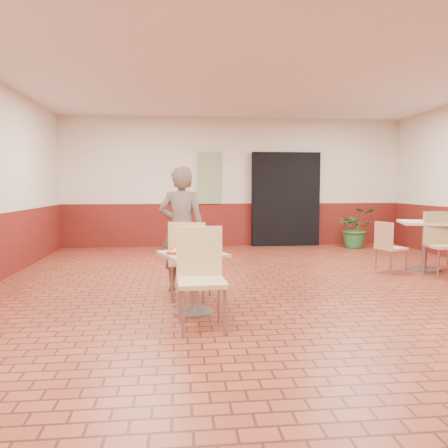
{
  "coord_description": "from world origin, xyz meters",
  "views": [
    {
      "loc": [
        -1.32,
        -5.23,
        1.42
      ],
      "look_at": [
        -0.77,
        0.06,
        0.95
      ],
      "focal_mm": 35.0,
      "sensor_mm": 36.0,
      "label": 1
    }
  ],
  "objects": [
    {
      "name": "room_shell",
      "position": [
        0.0,
        0.0,
        1.5
      ],
      "size": [
        8.01,
        10.01,
        3.01
      ],
      "color": "brown",
      "rests_on": "ground"
    },
    {
      "name": "long_john_donut",
      "position": [
        -1.13,
        -0.51,
        0.73
      ],
      "size": [
        0.16,
        0.12,
        0.05
      ],
      "rotation": [
        0.0,
        0.0,
        -0.41
      ],
      "color": "#EC9E45",
      "rests_on": "serving_tray"
    },
    {
      "name": "chair_main_back",
      "position": [
        -1.19,
        0.08,
        0.55
      ],
      "size": [
        0.56,
        0.56,
        0.98
      ],
      "rotation": [
        0.0,
        0.0,
        2.86
      ],
      "color": "#D9BC82",
      "rests_on": "ground"
    },
    {
      "name": "chair_second_left",
      "position": [
        2.09,
        1.53,
        0.46
      ],
      "size": [
        0.49,
        0.49,
        0.83
      ],
      "rotation": [
        0.0,
        0.0,
        1.92
      ],
      "color": "tan",
      "rests_on": "ground"
    },
    {
      "name": "potted_plant",
      "position": [
        2.72,
        4.34,
        0.46
      ],
      "size": [
        0.93,
        0.84,
        0.92
      ],
      "primitive_type": "imported",
      "rotation": [
        0.0,
        0.0,
        -0.16
      ],
      "color": "#2A6931",
      "rests_on": "ground"
    },
    {
      "name": "chair_main_front",
      "position": [
        -1.11,
        -0.96,
        0.56
      ],
      "size": [
        0.49,
        0.49,
        1.01
      ],
      "rotation": [
        0.0,
        0.0,
        0.05
      ],
      "color": "#DBC283",
      "rests_on": "ground"
    },
    {
      "name": "corridor_doorway",
      "position": [
        1.2,
        4.88,
        1.1
      ],
      "size": [
        1.6,
        0.22,
        2.2
      ],
      "primitive_type": "cube",
      "color": "black",
      "rests_on": "ground"
    },
    {
      "name": "customer",
      "position": [
        -1.28,
        0.58,
        0.84
      ],
      "size": [
        0.66,
        0.49,
        1.68
      ],
      "primitive_type": "imported",
      "rotation": [
        0.0,
        0.0,
        2.99
      ],
      "color": "#695D52",
      "rests_on": "ground"
    },
    {
      "name": "chair_second_front",
      "position": [
        2.81,
        1.22,
        0.56
      ],
      "size": [
        0.48,
        0.48,
        1.01
      ],
      "rotation": [
        0.0,
        0.0,
        -0.04
      ],
      "color": "tan",
      "rests_on": "ground"
    },
    {
      "name": "serving_tray",
      "position": [
        -1.17,
        -0.44,
        0.69
      ],
      "size": [
        0.5,
        0.39,
        0.03
      ],
      "rotation": [
        0.0,
        0.0,
        -0.22
      ],
      "color": "#AE2E0D",
      "rests_on": "main_table"
    },
    {
      "name": "paper_cup",
      "position": [
        -1.04,
        -0.32,
        0.76
      ],
      "size": [
        0.08,
        0.08,
        0.1
      ],
      "rotation": [
        0.0,
        0.0,
        0.35
      ],
      "color": "silver",
      "rests_on": "serving_tray"
    },
    {
      "name": "wainscot_band",
      "position": [
        0.0,
        0.0,
        0.5
      ],
      "size": [
        8.0,
        10.0,
        1.0
      ],
      "color": "#5E1712",
      "rests_on": "ground"
    },
    {
      "name": "main_table",
      "position": [
        -1.17,
        -0.44,
        0.46
      ],
      "size": [
        0.64,
        0.64,
        0.68
      ],
      "rotation": [
        0.0,
        0.0,
        0.35
      ],
      "color": "#B6A993",
      "rests_on": "ground"
    },
    {
      "name": "ring_donut",
      "position": [
        -1.29,
        -0.38,
        0.73
      ],
      "size": [
        0.13,
        0.13,
        0.03
      ],
      "primitive_type": "torus",
      "rotation": [
        0.0,
        0.0,
        -0.29
      ],
      "color": "gold",
      "rests_on": "serving_tray"
    },
    {
      "name": "promo_poster",
      "position": [
        -0.6,
        4.94,
        1.6
      ],
      "size": [
        0.5,
        0.03,
        1.2
      ],
      "primitive_type": "cube",
      "color": "gray",
      "rests_on": "wainscot_band"
    },
    {
      "name": "second_table",
      "position": [
        2.8,
        1.67,
        0.55
      ],
      "size": [
        0.78,
        0.78,
        0.82
      ],
      "rotation": [
        0.0,
        0.0,
        -0.29
      ],
      "color": "beige",
      "rests_on": "ground"
    }
  ]
}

